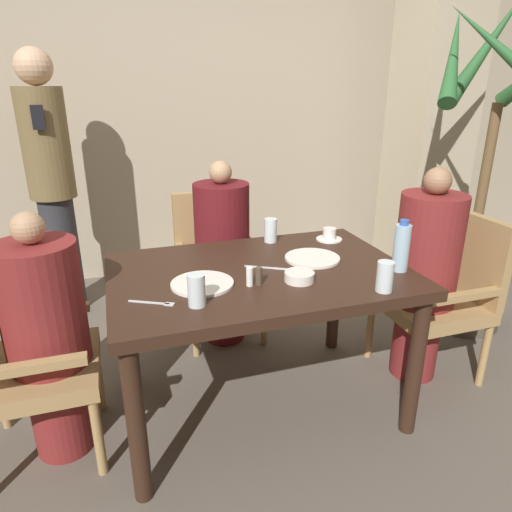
{
  "coord_description": "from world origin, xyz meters",
  "views": [
    {
      "loc": [
        -0.59,
        -1.78,
        1.5
      ],
      "look_at": [
        0.0,
        0.04,
        0.78
      ],
      "focal_mm": 32.0,
      "sensor_mm": 36.0,
      "label": 1
    }
  ],
  "objects": [
    {
      "name": "chair_right_side",
      "position": [
        1.03,
        0.0,
        0.48
      ],
      "size": [
        0.49,
        0.49,
        0.88
      ],
      "color": "#A88451",
      "rests_on": "ground_plane"
    },
    {
      "name": "wall_back",
      "position": [
        0.0,
        1.97,
        1.4
      ],
      "size": [
        8.0,
        0.06,
        2.8
      ],
      "color": "tan",
      "rests_on": "ground_plane"
    },
    {
      "name": "diner_in_far_chair",
      "position": [
        -0.0,
        0.68,
        0.57
      ],
      "size": [
        0.32,
        0.32,
        1.11
      ],
      "color": "#5B1419",
      "rests_on": "ground_plane"
    },
    {
      "name": "knife_beside_plate",
      "position": [
        0.04,
        0.0,
        0.73
      ],
      "size": [
        0.17,
        0.11,
        0.0
      ],
      "color": "silver",
      "rests_on": "dining_table"
    },
    {
      "name": "dining_table",
      "position": [
        0.0,
        0.0,
        0.63
      ],
      "size": [
        1.31,
        0.88,
        0.73
      ],
      "color": "#331E14",
      "rests_on": "ground_plane"
    },
    {
      "name": "glass_tall_far",
      "position": [
        0.18,
        0.35,
        0.79
      ],
      "size": [
        0.07,
        0.07,
        0.12
      ],
      "color": "silver",
      "rests_on": "dining_table"
    },
    {
      "name": "potted_palm",
      "position": [
        1.56,
        0.38,
        0.69
      ],
      "size": [
        0.83,
        0.9,
        2.07
      ],
      "color": "#4C4238",
      "rests_on": "ground_plane"
    },
    {
      "name": "teacup_with_saucer",
      "position": [
        0.49,
        0.28,
        0.75
      ],
      "size": [
        0.14,
        0.14,
        0.07
      ],
      "color": "white",
      "rests_on": "dining_table"
    },
    {
      "name": "plate_main_left",
      "position": [
        0.28,
        0.05,
        0.73
      ],
      "size": [
        0.26,
        0.26,
        0.01
      ],
      "color": "white",
      "rests_on": "dining_table"
    },
    {
      "name": "salt_shaker",
      "position": [
        -0.09,
        -0.15,
        0.77
      ],
      "size": [
        0.03,
        0.03,
        0.08
      ],
      "color": "white",
      "rests_on": "dining_table"
    },
    {
      "name": "plate_main_right",
      "position": [
        -0.27,
        -0.08,
        0.73
      ],
      "size": [
        0.26,
        0.26,
        0.01
      ],
      "color": "white",
      "rests_on": "dining_table"
    },
    {
      "name": "ground_plane",
      "position": [
        0.0,
        0.0,
        0.0
      ],
      "size": [
        16.0,
        16.0,
        0.0
      ],
      "primitive_type": "plane",
      "color": "#60564C"
    },
    {
      "name": "diner_in_left_chair",
      "position": [
        -0.9,
        0.0,
        0.55
      ],
      "size": [
        0.32,
        0.32,
        1.07
      ],
      "color": "maroon",
      "rests_on": "ground_plane"
    },
    {
      "name": "standing_host",
      "position": [
        -0.95,
        1.43,
        0.92
      ],
      "size": [
        0.29,
        0.33,
        1.71
      ],
      "color": "#2D2D33",
      "rests_on": "ground_plane"
    },
    {
      "name": "fork_beside_plate",
      "position": [
        -0.47,
        -0.2,
        0.73
      ],
      "size": [
        0.17,
        0.1,
        0.0
      ],
      "color": "silver",
      "rests_on": "dining_table"
    },
    {
      "name": "glass_tall_mid",
      "position": [
        0.4,
        -0.36,
        0.79
      ],
      "size": [
        0.07,
        0.07,
        0.12
      ],
      "color": "silver",
      "rests_on": "dining_table"
    },
    {
      "name": "chair_left_side",
      "position": [
        -1.03,
        0.0,
        0.48
      ],
      "size": [
        0.49,
        0.49,
        0.88
      ],
      "color": "#A88451",
      "rests_on": "ground_plane"
    },
    {
      "name": "water_bottle",
      "position": [
        0.59,
        -0.19,
        0.83
      ],
      "size": [
        0.07,
        0.07,
        0.23
      ],
      "color": "#A3C6DB",
      "rests_on": "dining_table"
    },
    {
      "name": "pillar_stone",
      "position": [
        1.81,
        1.27,
        1.35
      ],
      "size": [
        0.5,
        0.5,
        2.7
      ],
      "color": "#BCAD8E",
      "rests_on": "ground_plane"
    },
    {
      "name": "bowl_small",
      "position": [
        0.12,
        -0.17,
        0.75
      ],
      "size": [
        0.13,
        0.13,
        0.04
      ],
      "color": "white",
      "rests_on": "dining_table"
    },
    {
      "name": "glass_tall_near",
      "position": [
        -0.33,
        -0.26,
        0.79
      ],
      "size": [
        0.07,
        0.07,
        0.12
      ],
      "color": "silver",
      "rests_on": "dining_table"
    },
    {
      "name": "diner_in_right_chair",
      "position": [
        0.9,
        0.0,
        0.58
      ],
      "size": [
        0.32,
        0.32,
        1.14
      ],
      "color": "maroon",
      "rests_on": "ground_plane"
    },
    {
      "name": "chair_far_side",
      "position": [
        0.0,
        0.82,
        0.48
      ],
      "size": [
        0.49,
        0.49,
        0.88
      ],
      "color": "#A88451",
      "rests_on": "ground_plane"
    },
    {
      "name": "pepper_shaker",
      "position": [
        -0.05,
        -0.15,
        0.76
      ],
      "size": [
        0.03,
        0.03,
        0.08
      ],
      "color": "#4C3D2D",
      "rests_on": "dining_table"
    }
  ]
}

